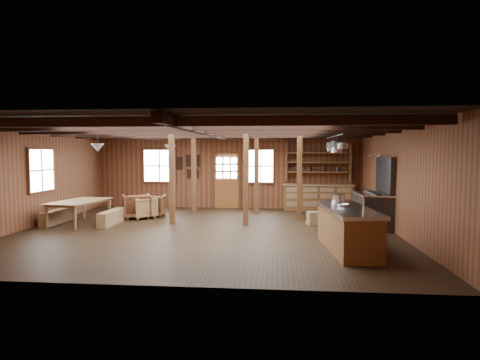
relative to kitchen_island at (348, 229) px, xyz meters
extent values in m
cube|color=black|center=(-3.42, 1.89, -0.49)|extent=(10.00, 9.00, 0.02)
cube|color=black|center=(-3.42, 1.89, 2.33)|extent=(10.00, 9.00, 0.02)
cube|color=#5F2F1B|center=(-8.43, 1.89, 0.92)|extent=(0.02, 9.00, 2.80)
cube|color=#5F2F1B|center=(1.59, 1.89, 0.92)|extent=(0.02, 9.00, 2.80)
cube|color=#5F2F1B|center=(-3.42, 6.40, 0.92)|extent=(10.00, 0.02, 2.80)
cube|color=#5F2F1B|center=(-3.42, -2.62, 0.92)|extent=(10.00, 0.02, 2.80)
cube|color=black|center=(-3.42, -1.61, 2.20)|extent=(9.80, 0.12, 0.18)
cube|color=black|center=(-3.42, -0.11, 2.20)|extent=(9.80, 0.12, 0.18)
cube|color=black|center=(-3.42, 1.39, 2.20)|extent=(9.80, 0.12, 0.18)
cube|color=black|center=(-3.42, 2.89, 2.20)|extent=(9.80, 0.12, 0.18)
cube|color=black|center=(-3.42, 4.39, 2.20)|extent=(9.80, 0.12, 0.18)
cube|color=black|center=(-3.42, 5.69, 2.20)|extent=(9.80, 0.12, 0.18)
cube|color=black|center=(-3.42, 1.89, 2.20)|extent=(0.18, 8.82, 0.18)
cube|color=#4B3015|center=(-4.62, 2.89, 0.92)|extent=(0.15, 0.15, 2.80)
cube|color=#4B3015|center=(-4.42, 5.09, 0.92)|extent=(0.15, 0.15, 2.80)
cube|color=#4B3015|center=(-2.42, 2.89, 0.92)|extent=(0.15, 0.15, 2.80)
cube|color=#4B3015|center=(-2.22, 5.09, 0.92)|extent=(0.15, 0.15, 2.80)
cube|color=#4B3015|center=(-0.82, 3.89, 0.92)|extent=(0.15, 0.15, 2.80)
cube|color=brown|center=(-3.42, 6.34, 0.07)|extent=(0.90, 0.06, 1.10)
cube|color=#4B3015|center=(-3.90, 6.34, 0.57)|extent=(0.06, 0.08, 2.10)
cube|color=#4B3015|center=(-2.94, 6.34, 0.57)|extent=(0.06, 0.08, 2.10)
cube|color=#4B3015|center=(-3.42, 6.34, 1.64)|extent=(1.02, 0.08, 0.06)
cube|color=white|center=(-3.42, 6.34, 1.07)|extent=(0.84, 0.02, 0.90)
cube|color=white|center=(-6.02, 6.35, 1.12)|extent=(1.20, 0.02, 1.20)
cube|color=#4B3015|center=(-6.02, 6.35, 1.12)|extent=(1.32, 0.06, 1.32)
cube|color=white|center=(-2.12, 6.35, 1.12)|extent=(0.90, 0.02, 1.20)
cube|color=#4B3015|center=(-2.12, 6.35, 1.12)|extent=(1.02, 0.06, 1.32)
cube|color=white|center=(-8.38, 2.39, 1.12)|extent=(0.02, 1.20, 1.20)
cube|color=#4B3015|center=(-8.38, 2.39, 1.12)|extent=(0.14, 1.24, 1.32)
cube|color=beige|center=(-4.72, 6.35, 1.32)|extent=(0.50, 0.03, 0.40)
cube|color=black|center=(-4.72, 6.34, 1.32)|extent=(0.55, 0.02, 0.45)
cube|color=beige|center=(-5.32, 6.35, 1.22)|extent=(0.35, 0.03, 0.45)
cube|color=black|center=(-5.32, 6.34, 1.22)|extent=(0.40, 0.02, 0.50)
cube|color=beige|center=(-4.72, 6.35, 0.82)|extent=(0.40, 0.03, 0.30)
cube|color=black|center=(-4.72, 6.34, 0.82)|extent=(0.45, 0.02, 0.35)
cube|color=brown|center=(-0.02, 6.09, -0.03)|extent=(2.50, 0.55, 0.90)
cube|color=#997245|center=(-0.02, 6.07, 0.45)|extent=(2.55, 0.60, 0.06)
cube|color=brown|center=(-0.02, 6.14, 0.92)|extent=(2.30, 0.35, 0.04)
cube|color=brown|center=(-0.02, 6.14, 1.27)|extent=(2.30, 0.35, 0.04)
cube|color=brown|center=(-0.02, 6.14, 1.62)|extent=(2.30, 0.35, 0.04)
cube|color=brown|center=(-1.17, 6.14, 1.27)|extent=(0.04, 0.35, 1.40)
cube|color=brown|center=(1.13, 6.14, 1.27)|extent=(0.04, 0.35, 1.40)
cylinder|color=#2C2C2E|center=(-6.42, 1.89, 2.10)|extent=(0.02, 0.02, 0.45)
cone|color=silver|center=(-6.42, 1.89, 1.77)|extent=(0.36, 0.36, 0.22)
cylinder|color=#2C2C2E|center=(-4.92, 3.89, 2.10)|extent=(0.02, 0.02, 0.45)
cone|color=silver|center=(-4.92, 3.89, 1.77)|extent=(0.36, 0.36, 0.22)
cylinder|color=#2C2C2E|center=(-0.01, 2.19, 2.07)|extent=(0.04, 3.00, 0.04)
cylinder|color=#2C2C2E|center=(0.00, 0.84, 1.97)|extent=(0.01, 0.01, 0.21)
cylinder|color=silver|center=(0.00, 0.84, 1.80)|extent=(0.25, 0.25, 0.14)
cylinder|color=#2C2C2E|center=(-0.11, 1.18, 1.99)|extent=(0.01, 0.01, 0.16)
cylinder|color=#2C2C2E|center=(-0.11, 1.18, 1.84)|extent=(0.23, 0.23, 0.14)
cylinder|color=#2C2C2E|center=(-0.04, 1.52, 1.92)|extent=(0.01, 0.01, 0.30)
cylinder|color=silver|center=(-0.04, 1.52, 1.70)|extent=(0.25, 0.25, 0.14)
cylinder|color=#2C2C2E|center=(-0.10, 1.86, 1.95)|extent=(0.01, 0.01, 0.24)
cylinder|color=#2C2C2E|center=(-0.10, 1.86, 1.76)|extent=(0.18, 0.18, 0.14)
cylinder|color=#2C2C2E|center=(0.08, 2.19, 1.94)|extent=(0.01, 0.01, 0.25)
cylinder|color=silver|center=(0.08, 2.19, 1.75)|extent=(0.26, 0.26, 0.14)
cylinder|color=#2C2C2E|center=(-0.04, 2.53, 1.99)|extent=(0.01, 0.01, 0.15)
cylinder|color=#2C2C2E|center=(-0.04, 2.53, 1.85)|extent=(0.25, 0.25, 0.14)
cylinder|color=#2C2C2E|center=(0.03, 2.87, 1.97)|extent=(0.01, 0.01, 0.20)
cylinder|color=silver|center=(0.03, 2.87, 1.80)|extent=(0.20, 0.20, 0.14)
cylinder|color=#2C2C2E|center=(0.06, 3.21, 1.97)|extent=(0.01, 0.01, 0.20)
cylinder|color=#2C2C2E|center=(0.06, 3.21, 1.80)|extent=(0.25, 0.25, 0.14)
cylinder|color=#2C2C2E|center=(0.07, 3.54, 1.95)|extent=(0.01, 0.01, 0.25)
cylinder|color=silver|center=(0.07, 3.54, 1.75)|extent=(0.19, 0.19, 0.14)
cube|color=brown|center=(0.00, 0.00, -0.05)|extent=(1.03, 2.47, 0.86)
cube|color=silver|center=(0.00, 0.00, 0.42)|extent=(1.12, 2.57, 0.08)
cylinder|color=#2C2C2E|center=(0.00, -0.60, 0.42)|extent=(0.44, 0.44, 0.06)
cylinder|color=silver|center=(0.20, -0.60, 0.57)|extent=(0.03, 0.03, 0.30)
cube|color=#997245|center=(-0.42, 3.10, -0.29)|extent=(0.49, 0.40, 0.38)
cube|color=#2C2C2E|center=(1.18, 2.82, -0.01)|extent=(0.83, 1.56, 0.94)
cube|color=silver|center=(1.18, 2.82, 0.48)|extent=(0.85, 1.58, 0.04)
cube|color=#2C2C2E|center=(1.50, 2.82, 1.03)|extent=(0.12, 1.56, 1.04)
cube|color=silver|center=(1.38, 2.82, 1.55)|extent=(0.40, 1.66, 0.05)
imported|color=olive|center=(-7.32, 2.62, -0.13)|extent=(1.34, 2.09, 0.69)
cube|color=#997245|center=(-8.07, 2.62, -0.27)|extent=(0.28, 1.49, 0.41)
cube|color=#997245|center=(-6.38, 2.62, -0.27)|extent=(0.28, 1.50, 0.41)
imported|color=#592E1A|center=(-6.02, 3.74, -0.09)|extent=(1.13, 1.14, 0.78)
imported|color=brown|center=(-5.61, 4.16, -0.12)|extent=(0.82, 0.84, 0.71)
imported|color=#9B7246|center=(-5.82, 3.74, -0.13)|extent=(1.05, 1.05, 0.69)
cylinder|color=silver|center=(-0.06, 1.00, 0.55)|extent=(0.30, 0.30, 0.18)
imported|color=silver|center=(-0.09, 0.15, 0.49)|extent=(0.33, 0.33, 0.06)
camera|label=1|loc=(-1.53, -8.71, 1.65)|focal=30.00mm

